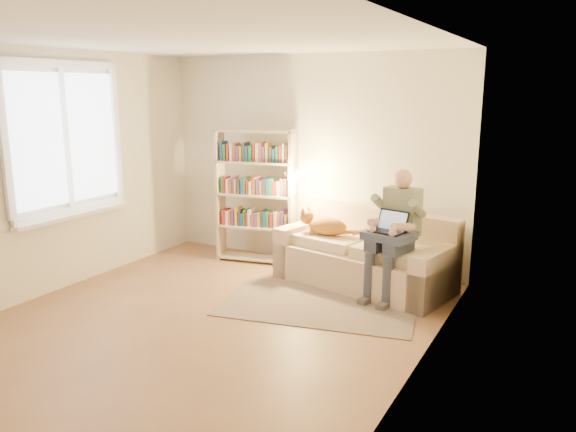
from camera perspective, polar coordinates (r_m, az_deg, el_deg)
The scene contains 13 objects.
floor at distance 5.51m, azimuth -8.19°, elevation -10.63°, with size 4.50×4.50×0.00m, color brown.
ceiling at distance 5.08m, azimuth -9.15°, elevation 17.40°, with size 4.00×4.50×0.02m, color white.
wall_left at distance 6.53m, azimuth -22.91°, elevation 4.04°, with size 0.02×4.50×2.60m, color silver.
wall_right at distance 4.27m, azimuth 13.43°, elevation 0.59°, with size 0.02×4.50×2.60m, color silver.
wall_back at distance 7.05m, azimuth 2.38°, elevation 5.60°, with size 4.00×0.02×2.60m, color silver.
window at distance 6.60m, azimuth -21.33°, elevation 4.92°, with size 0.12×1.52×1.69m.
sofa at distance 6.44m, azimuth 7.85°, elevation -4.29°, with size 2.10×1.27×0.83m.
person at distance 5.97m, azimuth 10.86°, elevation -1.05°, with size 0.47×0.65×1.37m.
cat at distance 6.51m, azimuth 3.80°, elevation -0.91°, with size 0.73×0.34×0.26m.
blanket at distance 5.90m, azimuth 9.94°, elevation -1.89°, with size 0.47×0.39×0.08m, color #2C344D.
laptop at distance 5.88m, azimuth 10.03°, elevation -0.99°, with size 0.38×0.34×0.28m.
bookshelf at distance 7.08m, azimuth -3.28°, elevation 2.69°, with size 1.16×0.44×1.70m.
rug at distance 5.86m, azimuth 3.11°, elevation -9.01°, with size 1.97×1.17×0.01m, color #7B6859.
Camera 1 is at (3.04, -4.05, 2.17)m, focal length 35.00 mm.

